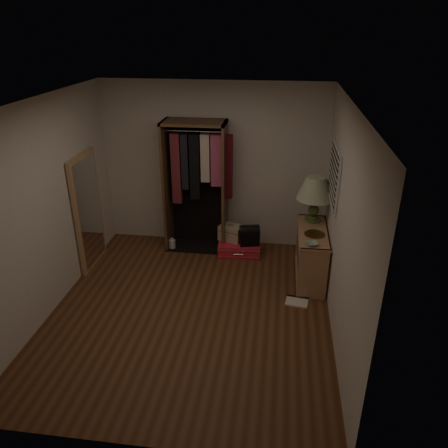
{
  "coord_description": "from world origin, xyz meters",
  "views": [
    {
      "loc": [
        1.04,
        -4.51,
        3.37
      ],
      "look_at": [
        0.3,
        0.95,
        0.8
      ],
      "focal_mm": 35.0,
      "sensor_mm": 36.0,
      "label": 1
    }
  ],
  "objects_px": {
    "floor_mirror": "(88,212)",
    "pink_suitcase": "(239,247)",
    "open_wardrobe": "(198,176)",
    "train_case": "(231,232)",
    "console_bookshelf": "(311,252)",
    "white_jug": "(172,244)",
    "table_lamp": "(316,189)",
    "black_bag": "(249,234)"
  },
  "relations": [
    {
      "from": "console_bookshelf",
      "to": "open_wardrobe",
      "type": "distance_m",
      "value": 2.07
    },
    {
      "from": "open_wardrobe",
      "to": "train_case",
      "type": "distance_m",
      "value": 1.04
    },
    {
      "from": "train_case",
      "to": "black_bag",
      "type": "distance_m",
      "value": 0.33
    },
    {
      "from": "floor_mirror",
      "to": "table_lamp",
      "type": "distance_m",
      "value": 3.28
    },
    {
      "from": "console_bookshelf",
      "to": "train_case",
      "type": "distance_m",
      "value": 1.37
    },
    {
      "from": "pink_suitcase",
      "to": "open_wardrobe",
      "type": "bearing_deg",
      "value": 162.35
    },
    {
      "from": "floor_mirror",
      "to": "black_bag",
      "type": "height_order",
      "value": "floor_mirror"
    },
    {
      "from": "pink_suitcase",
      "to": "white_jug",
      "type": "height_order",
      "value": "pink_suitcase"
    },
    {
      "from": "console_bookshelf",
      "to": "table_lamp",
      "type": "xyz_separation_m",
      "value": [
        0.0,
        0.3,
        0.85
      ]
    },
    {
      "from": "floor_mirror",
      "to": "train_case",
      "type": "xyz_separation_m",
      "value": [
        2.02,
        0.66,
        -0.53
      ]
    },
    {
      "from": "floor_mirror",
      "to": "pink_suitcase",
      "type": "xyz_separation_m",
      "value": [
        2.15,
        0.6,
        -0.75
      ]
    },
    {
      "from": "console_bookshelf",
      "to": "black_bag",
      "type": "distance_m",
      "value": 1.04
    },
    {
      "from": "console_bookshelf",
      "to": "floor_mirror",
      "type": "relative_size",
      "value": 0.66
    },
    {
      "from": "console_bookshelf",
      "to": "table_lamp",
      "type": "relative_size",
      "value": 1.69
    },
    {
      "from": "train_case",
      "to": "pink_suitcase",
      "type": "bearing_deg",
      "value": -6.16
    },
    {
      "from": "floor_mirror",
      "to": "table_lamp",
      "type": "height_order",
      "value": "floor_mirror"
    },
    {
      "from": "console_bookshelf",
      "to": "table_lamp",
      "type": "bearing_deg",
      "value": 89.11
    },
    {
      "from": "open_wardrobe",
      "to": "floor_mirror",
      "type": "bearing_deg",
      "value": -152.53
    },
    {
      "from": "floor_mirror",
      "to": "train_case",
      "type": "distance_m",
      "value": 2.19
    },
    {
      "from": "console_bookshelf",
      "to": "pink_suitcase",
      "type": "xyz_separation_m",
      "value": [
        -1.08,
        0.56,
        -0.29
      ]
    },
    {
      "from": "console_bookshelf",
      "to": "train_case",
      "type": "height_order",
      "value": "console_bookshelf"
    },
    {
      "from": "open_wardrobe",
      "to": "train_case",
      "type": "relative_size",
      "value": 4.89
    },
    {
      "from": "black_bag",
      "to": "open_wardrobe",
      "type": "bearing_deg",
      "value": 151.57
    },
    {
      "from": "floor_mirror",
      "to": "train_case",
      "type": "bearing_deg",
      "value": 18.22
    },
    {
      "from": "white_jug",
      "to": "open_wardrobe",
      "type": "bearing_deg",
      "value": 22.25
    },
    {
      "from": "floor_mirror",
      "to": "white_jug",
      "type": "bearing_deg",
      "value": 29.39
    },
    {
      "from": "console_bookshelf",
      "to": "white_jug",
      "type": "height_order",
      "value": "console_bookshelf"
    },
    {
      "from": "console_bookshelf",
      "to": "table_lamp",
      "type": "distance_m",
      "value": 0.9
    },
    {
      "from": "console_bookshelf",
      "to": "floor_mirror",
      "type": "xyz_separation_m",
      "value": [
        -3.24,
        -0.04,
        0.46
      ]
    },
    {
      "from": "pink_suitcase",
      "to": "train_case",
      "type": "height_order",
      "value": "train_case"
    },
    {
      "from": "open_wardrobe",
      "to": "black_bag",
      "type": "relative_size",
      "value": 6.12
    },
    {
      "from": "train_case",
      "to": "table_lamp",
      "type": "xyz_separation_m",
      "value": [
        1.22,
        -0.32,
        0.91
      ]
    },
    {
      "from": "open_wardrobe",
      "to": "black_bag",
      "type": "distance_m",
      "value": 1.21
    },
    {
      "from": "pink_suitcase",
      "to": "black_bag",
      "type": "height_order",
      "value": "black_bag"
    },
    {
      "from": "open_wardrobe",
      "to": "black_bag",
      "type": "bearing_deg",
      "value": -15.31
    },
    {
      "from": "pink_suitcase",
      "to": "white_jug",
      "type": "relative_size",
      "value": 3.62
    },
    {
      "from": "pink_suitcase",
      "to": "train_case",
      "type": "distance_m",
      "value": 0.27
    },
    {
      "from": "pink_suitcase",
      "to": "black_bag",
      "type": "xyz_separation_m",
      "value": [
        0.17,
        -0.06,
        0.27
      ]
    },
    {
      "from": "pink_suitcase",
      "to": "table_lamp",
      "type": "relative_size",
      "value": 1.03
    },
    {
      "from": "open_wardrobe",
      "to": "floor_mirror",
      "type": "relative_size",
      "value": 1.21
    },
    {
      "from": "open_wardrobe",
      "to": "train_case",
      "type": "xyz_separation_m",
      "value": [
        0.54,
        -0.11,
        -0.89
      ]
    },
    {
      "from": "table_lamp",
      "to": "white_jug",
      "type": "relative_size",
      "value": 3.51
    }
  ]
}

